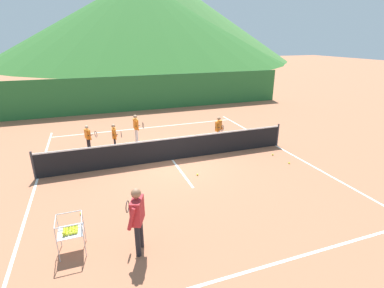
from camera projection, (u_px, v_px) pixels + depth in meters
ground_plane at (172, 160)px, 12.01m from camera, size 120.00×120.00×0.00m
line_baseline_near at (254, 270)px, 6.33m from camera, size 10.08×0.08×0.01m
line_baseline_far at (148, 128)px, 16.32m from camera, size 10.08×0.08×0.01m
line_sideline_west at (38, 179)px, 10.41m from camera, size 0.08×11.31×0.01m
line_sideline_east at (275, 145)px, 13.61m from camera, size 0.08×11.31×0.01m
line_service_center at (172, 160)px, 12.01m from camera, size 0.08×5.08×0.01m
tennis_net at (172, 149)px, 11.84m from camera, size 10.27×0.08×1.05m
instructor at (137, 215)px, 6.56m from camera, size 0.49×0.83×1.66m
student_0 at (88, 136)px, 12.72m from camera, size 0.53×0.50×1.19m
student_1 at (114, 135)px, 12.74m from camera, size 0.40×0.62×1.24m
student_2 at (136, 126)px, 13.81m from camera, size 0.42×0.64×1.35m
student_3 at (219, 127)px, 13.67m from camera, size 0.50×0.67×1.30m
ball_cart at (70, 231)px, 6.69m from camera, size 0.58×0.58×0.90m
tennis_ball_0 at (81, 214)px, 8.28m from camera, size 0.07×0.07×0.07m
tennis_ball_2 at (273, 155)px, 12.47m from camera, size 0.07×0.07×0.07m
tennis_ball_3 at (141, 199)px, 9.05m from camera, size 0.07×0.07×0.07m
tennis_ball_4 at (289, 163)px, 11.63m from camera, size 0.07×0.07×0.07m
tennis_ball_5 at (197, 175)px, 10.64m from camera, size 0.07×0.07×0.07m
windscreen_fence at (135, 94)px, 19.66m from camera, size 22.17×0.08×2.39m
hill_0 at (140, 21)px, 60.30m from camera, size 59.66×59.66×16.19m
hill_1 at (166, 19)px, 64.37m from camera, size 53.41×53.41×17.26m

